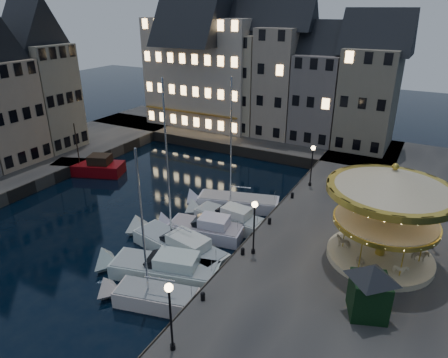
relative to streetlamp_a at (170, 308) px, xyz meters
The scene contains 31 objects.
ground 12.21m from the streetlamp_a, 128.66° to the left, with size 160.00×160.00×0.00m, color black.
quay_east 16.81m from the streetlamp_a, 65.61° to the left, with size 16.00×56.00×1.30m, color #474442.
quay_north 40.14m from the streetlamp_a, 112.33° to the left, with size 44.00×12.00×1.30m, color #474442.
quaywall_e 15.42m from the streetlamp_a, 94.57° to the left, with size 0.15×44.00×1.30m, color #47423A.
quaywall_n 33.86m from the streetlamp_a, 113.06° to the left, with size 48.00×0.15×1.30m, color #47423A.
quaywall_w 27.70m from the streetlamp_a, 156.42° to the left, with size 0.15×44.00×1.30m, color #47423A.
streetlamp_a is the anchor object (origin of this frame).
streetlamp_b 10.00m from the streetlamp_a, 90.00° to the left, with size 0.44×0.44×4.17m.
streetlamp_c 23.50m from the streetlamp_a, 90.00° to the left, with size 0.44×0.44×4.17m.
streetlamp_d 20.41m from the streetlamp_a, 56.39° to the left, with size 0.44×0.44×4.17m.
bollard_a 4.71m from the streetlamp_a, 98.53° to the left, with size 0.30×0.30×0.57m.
bollard_b 9.82m from the streetlamp_a, 93.61° to the left, with size 0.30×0.30×0.57m.
bollard_c 14.71m from the streetlamp_a, 92.37° to the left, with size 0.30×0.30×0.57m.
bollard_d 20.15m from the streetlamp_a, 91.72° to the left, with size 0.30×0.30×0.57m.
townhouse_na 47.41m from the streetlamp_a, 124.40° to the left, with size 5.50×8.00×12.80m.
townhouse_nb 44.62m from the streetlamp_a, 118.58° to the left, with size 6.16×8.00×13.80m.
townhouse_nc 42.13m from the streetlamp_a, 111.29° to the left, with size 6.82×8.00×14.80m.
townhouse_nd 40.47m from the streetlamp_a, 103.62° to the left, with size 5.50×8.00×15.80m.
townhouse_ne 39.38m from the streetlamp_a, 95.86° to the left, with size 6.16×8.00×12.80m.
townhouse_nf 39.29m from the streetlamp_a, 86.99° to the left, with size 6.82×8.00×13.80m.
townhouse_wc 38.99m from the streetlamp_a, 149.00° to the left, with size 8.80×5.50×14.20m.
hotel_corner 44.76m from the streetlamp_a, 118.53° to the left, with size 17.60×9.00×16.80m.
motorboat_a 6.48m from the streetlamp_a, 142.27° to the left, with size 6.41×3.36×10.54m.
motorboat_b 8.77m from the streetlamp_a, 132.00° to the left, with size 8.72×4.51×2.15m.
motorboat_c 11.41m from the streetlamp_a, 124.18° to the left, with size 9.36×4.05×12.39m.
motorboat_d 13.78m from the streetlamp_a, 115.22° to the left, with size 7.27×3.40×2.15m.
motorboat_e 15.90m from the streetlamp_a, 108.22° to the left, with size 7.35×2.71×2.15m.
motorboat_f 19.16m from the streetlamp_a, 107.91° to the left, with size 8.60×4.38×11.47m.
red_fishing_boat 29.97m from the streetlamp_a, 143.76° to the left, with size 8.40×5.36×6.08m.
carousel 15.96m from the streetlamp_a, 59.16° to the left, with size 8.28×8.28×7.24m.
ticket_kiosk 11.24m from the streetlamp_a, 42.09° to the left, with size 3.25×3.25×3.81m.
Camera 1 is at (16.96, -21.38, 17.69)m, focal length 32.00 mm.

